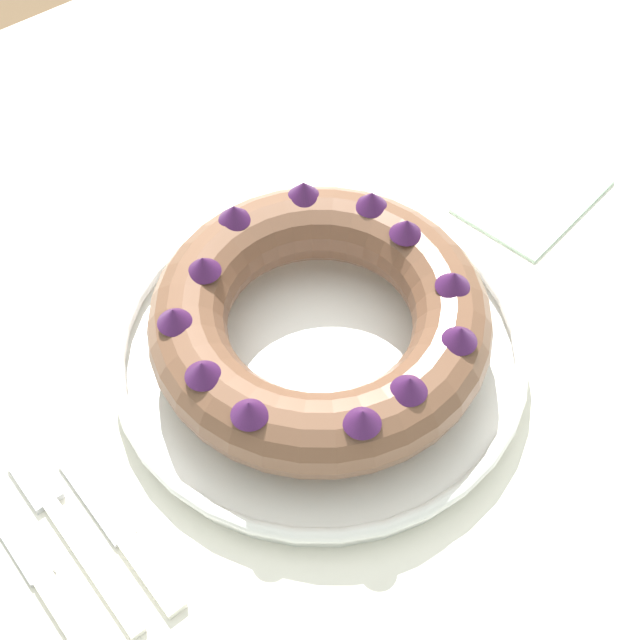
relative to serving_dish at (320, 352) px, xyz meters
name	(u,v)px	position (x,y,z in m)	size (l,w,h in m)	color
ground_plane	(327,624)	(0.02, 0.01, -0.77)	(8.00, 8.00, 0.00)	brown
dining_table	(332,394)	(0.02, 0.01, -0.10)	(1.30, 1.23, 0.76)	silver
serving_dish	(320,352)	(0.00, 0.00, 0.00)	(0.36, 0.36, 0.03)	white
bundt_cake	(320,319)	(0.00, 0.00, 0.05)	(0.28, 0.28, 0.08)	brown
fork	(67,528)	(-0.25, 0.00, -0.01)	(0.02, 0.18, 0.01)	white
serving_knife	(46,582)	(-0.28, -0.03, -0.01)	(0.02, 0.21, 0.01)	white
cake_knife	(128,541)	(-0.22, -0.04, -0.01)	(0.02, 0.16, 0.01)	white
napkin	(533,196)	(0.30, 0.02, -0.01)	(0.15, 0.10, 0.00)	#B2D1B7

